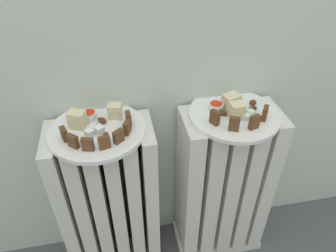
# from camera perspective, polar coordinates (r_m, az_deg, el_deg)

# --- Properties ---
(radiator_left) EXTENTS (0.32, 0.17, 0.61)m
(radiator_left) POSITION_cam_1_polar(r_m,az_deg,el_deg) (1.10, -10.39, -13.74)
(radiator_left) COLOR silver
(radiator_left) RESTS_ON ground_plane
(radiator_right) EXTENTS (0.32, 0.17, 0.61)m
(radiator_right) POSITION_cam_1_polar(r_m,az_deg,el_deg) (1.15, 9.84, -10.83)
(radiator_right) COLOR silver
(radiator_right) RESTS_ON ground_plane
(plate_left) EXTENTS (0.26, 0.26, 0.01)m
(plate_left) POSITION_cam_1_polar(r_m,az_deg,el_deg) (0.88, -12.63, -0.76)
(plate_left) COLOR white
(plate_left) RESTS_ON radiator_left
(plate_right) EXTENTS (0.26, 0.26, 0.01)m
(plate_right) POSITION_cam_1_polar(r_m,az_deg,el_deg) (0.94, 11.83, 2.07)
(plate_right) COLOR white
(plate_right) RESTS_ON radiator_right
(dark_cake_slice_left_0) EXTENTS (0.02, 0.03, 0.04)m
(dark_cake_slice_left_0) POSITION_cam_1_polar(r_m,az_deg,el_deg) (0.85, -18.22, -1.41)
(dark_cake_slice_left_0) COLOR #56351E
(dark_cake_slice_left_0) RESTS_ON plate_left
(dark_cake_slice_left_1) EXTENTS (0.03, 0.03, 0.04)m
(dark_cake_slice_left_1) POSITION_cam_1_polar(r_m,az_deg,el_deg) (0.82, -16.77, -2.66)
(dark_cake_slice_left_1) COLOR #56351E
(dark_cake_slice_left_1) RESTS_ON plate_left
(dark_cake_slice_left_2) EXTENTS (0.03, 0.02, 0.04)m
(dark_cake_slice_left_2) POSITION_cam_1_polar(r_m,az_deg,el_deg) (0.80, -14.31, -3.24)
(dark_cake_slice_left_2) COLOR #56351E
(dark_cake_slice_left_2) RESTS_ON plate_left
(dark_cake_slice_left_3) EXTENTS (0.03, 0.02, 0.04)m
(dark_cake_slice_left_3) POSITION_cam_1_polar(r_m,az_deg,el_deg) (0.80, -11.43, -2.95)
(dark_cake_slice_left_3) COLOR #56351E
(dark_cake_slice_left_3) RESTS_ON plate_left
(dark_cake_slice_left_4) EXTENTS (0.03, 0.03, 0.04)m
(dark_cake_slice_left_4) POSITION_cam_1_polar(r_m,az_deg,el_deg) (0.81, -8.91, -1.86)
(dark_cake_slice_left_4) COLOR #56351E
(dark_cake_slice_left_4) RESTS_ON plate_left
(dark_cake_slice_left_5) EXTENTS (0.02, 0.03, 0.04)m
(dark_cake_slice_left_5) POSITION_cam_1_polar(r_m,az_deg,el_deg) (0.84, -7.40, -0.28)
(dark_cake_slice_left_5) COLOR #56351E
(dark_cake_slice_left_5) RESTS_ON plate_left
(dark_cake_slice_left_6) EXTENTS (0.01, 0.03, 0.04)m
(dark_cake_slice_left_6) POSITION_cam_1_polar(r_m,az_deg,el_deg) (0.87, -7.17, 1.36)
(dark_cake_slice_left_6) COLOR #56351E
(dark_cake_slice_left_6) RESTS_ON plate_left
(marble_cake_slice_left_0) EXTENTS (0.05, 0.05, 0.05)m
(marble_cake_slice_left_0) POSITION_cam_1_polar(r_m,az_deg,el_deg) (0.88, -16.05, 1.13)
(marble_cake_slice_left_0) COLOR beige
(marble_cake_slice_left_0) RESTS_ON plate_left
(marble_cake_slice_left_1) EXTENTS (0.04, 0.04, 0.04)m
(marble_cake_slice_left_1) POSITION_cam_1_polar(r_m,az_deg,el_deg) (0.90, -9.55, 2.68)
(marble_cake_slice_left_1) COLOR beige
(marble_cake_slice_left_1) RESTS_ON plate_left
(turkish_delight_left_0) EXTENTS (0.03, 0.03, 0.02)m
(turkish_delight_left_0) POSITION_cam_1_polar(r_m,az_deg,el_deg) (0.85, -14.00, -1.25)
(turkish_delight_left_0) COLOR white
(turkish_delight_left_0) RESTS_ON plate_left
(turkish_delight_left_1) EXTENTS (0.03, 0.03, 0.02)m
(turkish_delight_left_1) POSITION_cam_1_polar(r_m,az_deg,el_deg) (0.85, -12.29, -0.75)
(turkish_delight_left_1) COLOR white
(turkish_delight_left_1) RESTS_ON plate_left
(medjool_date_left_0) EXTENTS (0.03, 0.03, 0.02)m
(medjool_date_left_0) POSITION_cam_1_polar(r_m,az_deg,el_deg) (0.89, -11.82, 1.01)
(medjool_date_left_0) COLOR #4C2814
(medjool_date_left_0) RESTS_ON plate_left
(medjool_date_left_1) EXTENTS (0.02, 0.03, 0.02)m
(medjool_date_left_1) POSITION_cam_1_polar(r_m,az_deg,el_deg) (0.83, -11.19, -1.73)
(medjool_date_left_1) COLOR #4C2814
(medjool_date_left_1) RESTS_ON plate_left
(jam_bowl_left) EXTENTS (0.04, 0.04, 0.02)m
(jam_bowl_left) POSITION_cam_1_polar(r_m,az_deg,el_deg) (0.91, -14.06, 1.92)
(jam_bowl_left) COLOR white
(jam_bowl_left) RESTS_ON plate_left
(dark_cake_slice_right_0) EXTENTS (0.02, 0.03, 0.04)m
(dark_cake_slice_right_0) POSITION_cam_1_polar(r_m,az_deg,el_deg) (0.87, 8.44, 1.52)
(dark_cake_slice_right_0) COLOR #56351E
(dark_cake_slice_right_0) RESTS_ON plate_right
(dark_cake_slice_right_1) EXTENTS (0.03, 0.02, 0.04)m
(dark_cake_slice_right_1) POSITION_cam_1_polar(r_m,az_deg,el_deg) (0.86, 11.86, 0.36)
(dark_cake_slice_right_1) COLOR #56351E
(dark_cake_slice_right_1) RESTS_ON plate_right
(dark_cake_slice_right_2) EXTENTS (0.03, 0.02, 0.04)m
(dark_cake_slice_right_2) POSITION_cam_1_polar(r_m,az_deg,el_deg) (0.87, 15.35, 0.67)
(dark_cake_slice_right_2) COLOR #56351E
(dark_cake_slice_right_2) RESTS_ON plate_right
(dark_cake_slice_right_3) EXTENTS (0.03, 0.03, 0.04)m
(dark_cake_slice_right_3) POSITION_cam_1_polar(r_m,az_deg,el_deg) (0.92, 17.10, 2.21)
(dark_cake_slice_right_3) COLOR #56351E
(dark_cake_slice_right_3) RESTS_ON plate_right
(marble_cake_slice_right_0) EXTENTS (0.04, 0.04, 0.05)m
(marble_cake_slice_right_0) POSITION_cam_1_polar(r_m,az_deg,el_deg) (0.90, 12.25, 2.67)
(marble_cake_slice_right_0) COLOR beige
(marble_cake_slice_right_0) RESTS_ON plate_right
(marble_cake_slice_right_1) EXTENTS (0.06, 0.05, 0.04)m
(marble_cake_slice_right_1) POSITION_cam_1_polar(r_m,az_deg,el_deg) (0.95, 11.31, 4.40)
(marble_cake_slice_right_1) COLOR beige
(marble_cake_slice_right_1) RESTS_ON plate_right
(turkish_delight_right_0) EXTENTS (0.02, 0.02, 0.02)m
(turkish_delight_right_0) POSITION_cam_1_polar(r_m,az_deg,el_deg) (0.91, 13.92, 1.55)
(turkish_delight_right_0) COLOR white
(turkish_delight_right_0) RESTS_ON plate_right
(turkish_delight_right_1) EXTENTS (0.03, 0.03, 0.02)m
(turkish_delight_right_1) POSITION_cam_1_polar(r_m,az_deg,el_deg) (0.93, 14.67, 2.23)
(turkish_delight_right_1) COLOR white
(turkish_delight_right_1) RESTS_ON plate_right
(medjool_date_right_0) EXTENTS (0.03, 0.03, 0.01)m
(medjool_date_right_0) POSITION_cam_1_polar(r_m,az_deg,el_deg) (0.92, 9.83, 2.39)
(medjool_date_right_0) COLOR #4C2814
(medjool_date_right_0) RESTS_ON plate_right
(medjool_date_right_1) EXTENTS (0.03, 0.02, 0.02)m
(medjool_date_right_1) POSITION_cam_1_polar(r_m,az_deg,el_deg) (0.95, 15.05, 3.08)
(medjool_date_right_1) COLOR #4C2814
(medjool_date_right_1) RESTS_ON plate_right
(medjool_date_right_2) EXTENTS (0.02, 0.02, 0.01)m
(medjool_date_right_2) POSITION_cam_1_polar(r_m,az_deg,el_deg) (0.98, 15.08, 4.13)
(medjool_date_right_2) COLOR #4C2814
(medjool_date_right_2) RESTS_ON plate_right
(jam_bowl_right) EXTENTS (0.04, 0.04, 0.02)m
(jam_bowl_right) POSITION_cam_1_polar(r_m,az_deg,el_deg) (0.93, 8.65, 3.56)
(jam_bowl_right) COLOR white
(jam_bowl_right) RESTS_ON plate_right
(fork) EXTENTS (0.04, 0.09, 0.00)m
(fork) POSITION_cam_1_polar(r_m,az_deg,el_deg) (0.87, -12.97, -0.97)
(fork) COLOR silver
(fork) RESTS_ON plate_left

